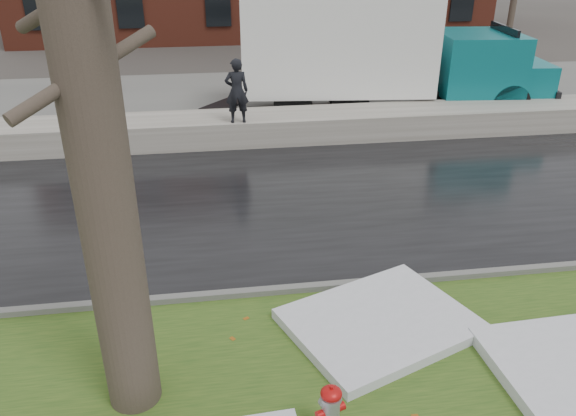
{
  "coord_description": "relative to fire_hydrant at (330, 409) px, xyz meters",
  "views": [
    {
      "loc": [
        -0.98,
        -6.6,
        5.34
      ],
      "look_at": [
        0.29,
        2.16,
        1.0
      ],
      "focal_mm": 35.0,
      "sensor_mm": 36.0,
      "label": 1
    }
  ],
  "objects": [
    {
      "name": "ground",
      "position": [
        -0.18,
        1.97,
        -0.44
      ],
      "size": [
        120.0,
        120.0,
        0.0
      ],
      "primitive_type": "plane",
      "color": "#47423D",
      "rests_on": "ground"
    },
    {
      "name": "verge",
      "position": [
        -0.18,
        0.72,
        -0.42
      ],
      "size": [
        60.0,
        4.5,
        0.04
      ],
      "primitive_type": "cube",
      "color": "#264918",
      "rests_on": "ground"
    },
    {
      "name": "road",
      "position": [
        -0.18,
        6.47,
        -0.43
      ],
      "size": [
        60.0,
        7.0,
        0.03
      ],
      "primitive_type": "cube",
      "color": "black",
      "rests_on": "ground"
    },
    {
      "name": "parking_lot",
      "position": [
        -0.18,
        14.97,
        -0.43
      ],
      "size": [
        60.0,
        9.0,
        0.03
      ],
      "primitive_type": "cube",
      "color": "slate",
      "rests_on": "ground"
    },
    {
      "name": "curb",
      "position": [
        -0.18,
        2.97,
        -0.37
      ],
      "size": [
        60.0,
        0.15,
        0.14
      ],
      "primitive_type": "cube",
      "color": "slate",
      "rests_on": "ground"
    },
    {
      "name": "snowbank",
      "position": [
        -0.18,
        10.67,
        -0.07
      ],
      "size": [
        60.0,
        1.6,
        0.75
      ],
      "primitive_type": "cube",
      "color": "#ADA79E",
      "rests_on": "ground"
    },
    {
      "name": "fire_hydrant",
      "position": [
        0.0,
        0.0,
        0.0
      ],
      "size": [
        0.37,
        0.35,
        0.75
      ],
      "rotation": [
        0.0,
        0.0,
        0.33
      ],
      "color": "#95979C",
      "rests_on": "verge"
    },
    {
      "name": "tree",
      "position": [
        -2.31,
        0.96,
        3.62
      ],
      "size": [
        1.5,
        1.71,
        7.99
      ],
      "rotation": [
        0.0,
        0.0,
        0.35
      ],
      "color": "brown",
      "rests_on": "verge"
    },
    {
      "name": "box_truck",
      "position": [
        4.1,
        12.82,
        1.55
      ],
      "size": [
        11.37,
        3.53,
        3.76
      ],
      "rotation": [
        0.0,
        0.0,
        -0.1
      ],
      "color": "black",
      "rests_on": "ground"
    },
    {
      "name": "worker",
      "position": [
        -0.41,
        10.07,
        1.16
      ],
      "size": [
        0.63,
        0.42,
        1.71
      ],
      "primitive_type": "imported",
      "rotation": [
        0.0,
        0.0,
        3.17
      ],
      "color": "black",
      "rests_on": "snowbank"
    },
    {
      "name": "snow_patch_near",
      "position": [
        1.17,
        1.87,
        -0.32
      ],
      "size": [
        3.15,
        2.82,
        0.16
      ],
      "primitive_type": "cube",
      "rotation": [
        0.0,
        0.0,
        0.38
      ],
      "color": "silver",
      "rests_on": "verge"
    }
  ]
}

